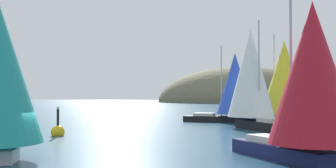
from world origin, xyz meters
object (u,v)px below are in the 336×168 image
object	(u,v)px
sailboat_crimson_sail	(310,79)
sailboat_yellow_sail	(284,79)
sailboat_blue_spinnaker	(233,86)
sailboat_white_mainsail	(252,76)
channel_buoy	(58,131)

from	to	relation	value
sailboat_crimson_sail	sailboat_yellow_sail	distance (m)	31.91
sailboat_yellow_sail	sailboat_blue_spinnaker	bearing A→B (deg)	-149.34
sailboat_crimson_sail	sailboat_yellow_sail	bearing A→B (deg)	88.92
sailboat_white_mainsail	sailboat_yellow_sail	xyz separation A→B (m)	(3.69, 11.40, 0.08)
sailboat_crimson_sail	sailboat_blue_spinnaker	distance (m)	28.85
sailboat_white_mainsail	channel_buoy	bearing A→B (deg)	-144.85
sailboat_crimson_sail	channel_buoy	xyz separation A→B (m)	(-18.23, 9.83, -3.76)
sailboat_crimson_sail	channel_buoy	distance (m)	21.05
sailboat_white_mainsail	sailboat_yellow_sail	bearing A→B (deg)	72.04
sailboat_blue_spinnaker	sailboat_white_mainsail	bearing A→B (deg)	-73.81
sailboat_blue_spinnaker	channel_buoy	bearing A→B (deg)	-124.79
sailboat_blue_spinnaker	channel_buoy	xyz separation A→B (m)	(-12.86, -18.52, -3.87)
sailboat_yellow_sail	sailboat_blue_spinnaker	distance (m)	7.01
sailboat_yellow_sail	channel_buoy	bearing A→B (deg)	-130.50
sailboat_crimson_sail	sailboat_white_mainsail	distance (m)	20.74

